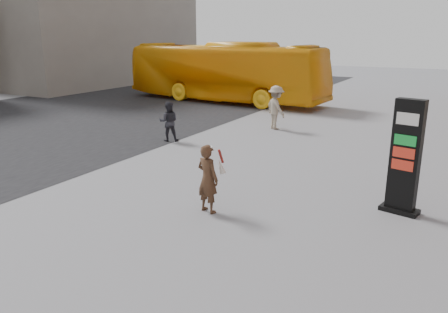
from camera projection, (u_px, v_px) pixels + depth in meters
The scene contains 8 objects.
ground at pixel (222, 214), 10.04m from camera, with size 100.00×100.00×0.00m, color #9E9EA3.
road at pixel (30, 123), 20.30m from camera, with size 16.00×60.00×0.01m, color black.
bg_building_far at pixel (89, 22), 36.71m from camera, with size 10.00×18.00×10.00m, color gray.
info_pylon at pixel (405, 157), 9.82m from camera, with size 0.91×0.58×2.64m.
woman at pixel (208, 178), 9.99m from camera, with size 0.70×0.66×1.61m.
bus at pixel (224, 72), 26.50m from camera, with size 2.98×12.75×3.55m, color #F7AB12.
pedestrian_a at pixel (169, 121), 16.74m from camera, with size 0.74×0.58×1.53m, color #28282E.
pedestrian_b at pixel (276, 108), 18.81m from camera, with size 1.21×0.70×1.88m, color gray.
Camera 1 is at (4.55, -8.12, 4.00)m, focal length 35.00 mm.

